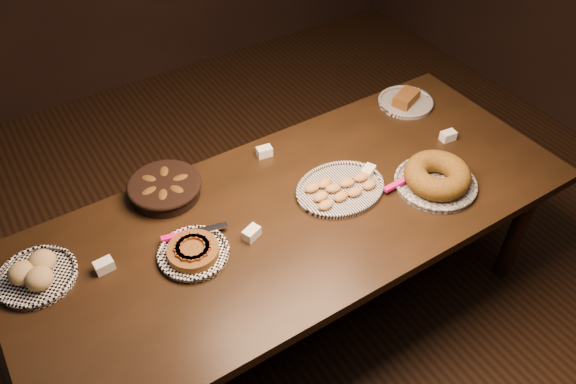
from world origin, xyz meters
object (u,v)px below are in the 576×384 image
apple_tart_plate (193,252)px  bundt_cake_plate (437,177)px  buffet_table (298,221)px  madeleine_platter (340,189)px

apple_tart_plate → bundt_cake_plate: (1.06, -0.21, 0.03)m
buffet_table → bundt_cake_plate: (0.58, -0.20, 0.12)m
buffet_table → madeleine_platter: madeleine_platter is taller
buffet_table → bundt_cake_plate: 0.63m
apple_tart_plate → madeleine_platter: apple_tart_plate is taller
apple_tart_plate → bundt_cake_plate: size_ratio=0.78×
buffet_table → bundt_cake_plate: bearing=-18.9°
buffet_table → bundt_cake_plate: bundt_cake_plate is taller
apple_tart_plate → madeleine_platter: (0.69, -0.02, -0.00)m
madeleine_platter → apple_tart_plate: bearing=171.5°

